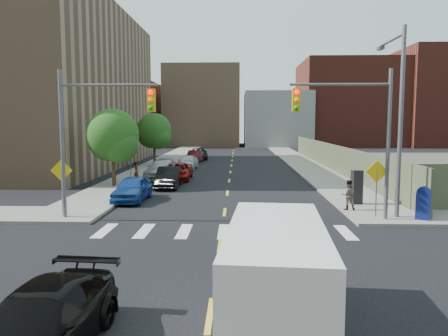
# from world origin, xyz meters

# --- Properties ---
(ground) EXTENTS (160.00, 160.00, 0.00)m
(ground) POSITION_xyz_m (0.00, 0.00, 0.00)
(ground) COLOR black
(ground) RESTS_ON ground
(sidewalk_nw) EXTENTS (3.50, 73.00, 0.15)m
(sidewalk_nw) POSITION_xyz_m (-7.75, 41.50, 0.07)
(sidewalk_nw) COLOR gray
(sidewalk_nw) RESTS_ON ground
(sidewalk_ne) EXTENTS (3.50, 73.00, 0.15)m
(sidewalk_ne) POSITION_xyz_m (7.75, 41.50, 0.07)
(sidewalk_ne) COLOR gray
(sidewalk_ne) RESTS_ON ground
(fence_north) EXTENTS (0.12, 44.00, 2.50)m
(fence_north) POSITION_xyz_m (9.60, 28.00, 1.25)
(fence_north) COLOR #5B5D41
(fence_north) RESTS_ON ground
(building_nw) EXTENTS (22.00, 30.00, 16.00)m
(building_nw) POSITION_xyz_m (-22.00, 30.00, 8.00)
(building_nw) COLOR #8C6B4C
(building_nw) RESTS_ON ground
(bg_bldg_west) EXTENTS (14.00, 18.00, 12.00)m
(bg_bldg_west) POSITION_xyz_m (-22.00, 70.00, 6.00)
(bg_bldg_west) COLOR #592319
(bg_bldg_west) RESTS_ON ground
(bg_bldg_midwest) EXTENTS (14.00, 16.00, 15.00)m
(bg_bldg_midwest) POSITION_xyz_m (-6.00, 72.00, 7.50)
(bg_bldg_midwest) COLOR #8C6B4C
(bg_bldg_midwest) RESTS_ON ground
(bg_bldg_center) EXTENTS (12.00, 16.00, 10.00)m
(bg_bldg_center) POSITION_xyz_m (8.00, 70.00, 5.00)
(bg_bldg_center) COLOR gray
(bg_bldg_center) RESTS_ON ground
(bg_bldg_east) EXTENTS (18.00, 18.00, 16.00)m
(bg_bldg_east) POSITION_xyz_m (22.00, 72.00, 8.00)
(bg_bldg_east) COLOR #592319
(bg_bldg_east) RESTS_ON ground
(bg_bldg_fareast) EXTENTS (14.00, 16.00, 18.00)m
(bg_bldg_fareast) POSITION_xyz_m (38.00, 70.00, 9.00)
(bg_bldg_fareast) COLOR #592319
(bg_bldg_fareast) RESTS_ON ground
(signal_nw) EXTENTS (4.59, 0.30, 7.00)m
(signal_nw) POSITION_xyz_m (-5.98, 6.00, 4.53)
(signal_nw) COLOR #59595E
(signal_nw) RESTS_ON ground
(signal_ne) EXTENTS (4.59, 0.30, 7.00)m
(signal_ne) POSITION_xyz_m (5.98, 6.00, 4.53)
(signal_ne) COLOR #59595E
(signal_ne) RESTS_ON ground
(streetlight_ne) EXTENTS (0.25, 3.70, 9.00)m
(streetlight_ne) POSITION_xyz_m (8.20, 6.90, 5.22)
(streetlight_ne) COLOR #59595E
(streetlight_ne) RESTS_ON ground
(warn_sign_nw) EXTENTS (1.06, 0.06, 2.83)m
(warn_sign_nw) POSITION_xyz_m (-7.80, 6.50, 1.99)
(warn_sign_nw) COLOR #59595E
(warn_sign_nw) RESTS_ON ground
(warn_sign_ne) EXTENTS (1.06, 0.06, 2.83)m
(warn_sign_ne) POSITION_xyz_m (7.20, 6.50, 1.99)
(warn_sign_ne) COLOR #59595E
(warn_sign_ne) RESTS_ON ground
(warn_sign_midwest) EXTENTS (1.06, 0.06, 2.83)m
(warn_sign_midwest) POSITION_xyz_m (-7.80, 20.00, 1.99)
(warn_sign_midwest) COLOR #59595E
(warn_sign_midwest) RESTS_ON ground
(tree_west_near) EXTENTS (3.66, 3.64, 5.52)m
(tree_west_near) POSITION_xyz_m (-8.00, 16.05, 3.48)
(tree_west_near) COLOR #332114
(tree_west_near) RESTS_ON ground
(tree_west_far) EXTENTS (3.66, 3.64, 5.52)m
(tree_west_far) POSITION_xyz_m (-8.00, 31.05, 3.48)
(tree_west_far) COLOR #332114
(tree_west_far) RESTS_ON ground
(parked_car_blue) EXTENTS (1.82, 4.32, 1.46)m
(parked_car_blue) POSITION_xyz_m (-5.50, 11.01, 0.73)
(parked_car_blue) COLOR navy
(parked_car_blue) RESTS_ON ground
(parked_car_black) EXTENTS (1.59, 4.37, 1.43)m
(parked_car_black) POSITION_xyz_m (-4.20, 16.31, 0.72)
(parked_car_black) COLOR black
(parked_car_black) RESTS_ON ground
(parked_car_red) EXTENTS (2.36, 4.95, 1.36)m
(parked_car_red) POSITION_xyz_m (-4.20, 20.29, 0.68)
(parked_car_red) COLOR maroon
(parked_car_red) RESTS_ON ground
(parked_car_silver) EXTENTS (2.52, 5.42, 1.53)m
(parked_car_silver) POSITION_xyz_m (-5.47, 21.09, 0.77)
(parked_car_silver) COLOR #ACAFB4
(parked_car_silver) RESTS_ON ground
(parked_car_white) EXTENTS (1.92, 4.27, 1.43)m
(parked_car_white) POSITION_xyz_m (-4.20, 28.35, 0.71)
(parked_car_white) COLOR silver
(parked_car_white) RESTS_ON ground
(parked_car_maroon) EXTENTS (1.81, 4.29, 1.38)m
(parked_car_maroon) POSITION_xyz_m (-4.20, 35.09, 0.69)
(parked_car_maroon) COLOR #3D0C13
(parked_car_maroon) RESTS_ON ground
(parked_car_grey) EXTENTS (2.71, 5.08, 1.36)m
(parked_car_grey) POSITION_xyz_m (-4.20, 39.43, 0.68)
(parked_car_grey) COLOR black
(parked_car_grey) RESTS_ON ground
(black_sedan) EXTENTS (2.29, 4.88, 1.38)m
(black_sedan) POSITION_xyz_m (-3.20, -6.00, 0.69)
(black_sedan) COLOR black
(black_sedan) RESTS_ON ground
(cargo_van) EXTENTS (2.56, 5.47, 2.44)m
(cargo_van) POSITION_xyz_m (1.51, -4.68, 1.28)
(cargo_van) COLOR white
(cargo_van) RESTS_ON ground
(mailbox) EXTENTS (0.77, 0.70, 1.53)m
(mailbox) POSITION_xyz_m (9.20, 6.00, 0.89)
(mailbox) COLOR navy
(mailbox) RESTS_ON sidewalk_ne
(payphone) EXTENTS (0.62, 0.54, 1.85)m
(payphone) POSITION_xyz_m (7.16, 9.74, 1.07)
(payphone) COLOR black
(payphone) RESTS_ON sidewalk_ne
(pedestrian_west) EXTENTS (0.44, 0.62, 1.59)m
(pedestrian_west) POSITION_xyz_m (-6.66, 17.11, 0.94)
(pedestrian_west) COLOR gray
(pedestrian_west) RESTS_ON sidewalk_nw
(pedestrian_east) EXTENTS (0.74, 0.58, 1.53)m
(pedestrian_east) POSITION_xyz_m (6.30, 8.11, 0.91)
(pedestrian_east) COLOR gray
(pedestrian_east) RESTS_ON sidewalk_ne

